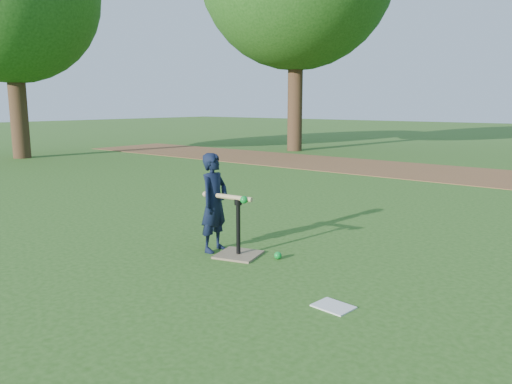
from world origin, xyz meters
The scene contains 7 objects.
ground centered at (0.00, 0.00, 0.00)m, with size 80.00×80.00×0.00m, color #285116.
dirt_strip centered at (0.00, 7.50, 0.01)m, with size 24.00×3.00×0.01m, color brown.
child centered at (0.01, -0.31, 0.54)m, with size 0.39×0.26×1.08m, color black.
wiffle_ball_ground centered at (0.74, -0.12, 0.04)m, with size 0.08×0.08×0.08m, color #0C8428.
clipboard centered at (1.82, -0.85, 0.01)m, with size 0.30×0.23×0.01m, color silver.
batting_tee centered at (0.34, -0.29, 0.11)m, with size 0.53×0.53×0.61m.
swing_action centered at (0.23, -0.32, 0.63)m, with size 0.63×0.13×0.08m.
Camera 1 is at (3.70, -4.17, 1.61)m, focal length 35.00 mm.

